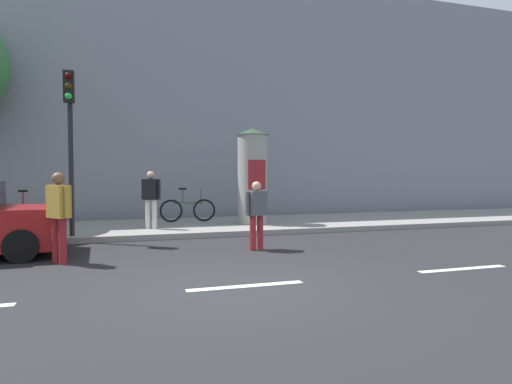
{
  "coord_description": "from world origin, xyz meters",
  "views": [
    {
      "loc": [
        -1.77,
        -6.23,
        1.69
      ],
      "look_at": [
        0.78,
        2.0,
        1.33
      ],
      "focal_mm": 30.58,
      "sensor_mm": 36.0,
      "label": 1
    }
  ],
  "objects_px": {
    "traffic_light": "(70,125)",
    "pedestrian_tallest": "(151,195)",
    "poster_column": "(252,175)",
    "bicycle_upright": "(30,215)",
    "pedestrian_with_bag": "(256,210)",
    "bicycle_leaning": "(188,210)",
    "pedestrian_with_backpack": "(59,210)"
  },
  "relations": [
    {
      "from": "pedestrian_tallest",
      "to": "bicycle_upright",
      "type": "xyz_separation_m",
      "value": [
        -3.25,
        1.0,
        -0.55
      ]
    },
    {
      "from": "pedestrian_with_bag",
      "to": "pedestrian_tallest",
      "type": "xyz_separation_m",
      "value": [
        -2.05,
        3.27,
        0.19
      ]
    },
    {
      "from": "traffic_light",
      "to": "bicycle_upright",
      "type": "xyz_separation_m",
      "value": [
        -1.28,
        2.0,
        -2.32
      ]
    },
    {
      "from": "bicycle_upright",
      "to": "pedestrian_with_backpack",
      "type": "bearing_deg",
      "value": -73.87
    },
    {
      "from": "traffic_light",
      "to": "poster_column",
      "type": "relative_size",
      "value": 1.36
    },
    {
      "from": "bicycle_upright",
      "to": "pedestrian_tallest",
      "type": "bearing_deg",
      "value": -17.17
    },
    {
      "from": "traffic_light",
      "to": "pedestrian_with_bag",
      "type": "distance_m",
      "value": 5.02
    },
    {
      "from": "poster_column",
      "to": "pedestrian_with_bag",
      "type": "xyz_separation_m",
      "value": [
        -1.04,
        -3.71,
        -0.74
      ]
    },
    {
      "from": "poster_column",
      "to": "pedestrian_with_backpack",
      "type": "distance_m",
      "value": 6.47
    },
    {
      "from": "bicycle_upright",
      "to": "bicycle_leaning",
      "type": "bearing_deg",
      "value": 6.11
    },
    {
      "from": "poster_column",
      "to": "bicycle_upright",
      "type": "relative_size",
      "value": 1.67
    },
    {
      "from": "traffic_light",
      "to": "pedestrian_tallest",
      "type": "distance_m",
      "value": 2.83
    },
    {
      "from": "poster_column",
      "to": "bicycle_leaning",
      "type": "height_order",
      "value": "poster_column"
    },
    {
      "from": "bicycle_leaning",
      "to": "pedestrian_tallest",
      "type": "bearing_deg",
      "value": -129.85
    },
    {
      "from": "traffic_light",
      "to": "pedestrian_with_backpack",
      "type": "xyz_separation_m",
      "value": [
        0.05,
        -2.62,
        -1.84
      ]
    },
    {
      "from": "poster_column",
      "to": "pedestrian_with_bag",
      "type": "bearing_deg",
      "value": -105.62
    },
    {
      "from": "pedestrian_with_backpack",
      "to": "pedestrian_tallest",
      "type": "distance_m",
      "value": 4.09
    },
    {
      "from": "traffic_light",
      "to": "pedestrian_tallest",
      "type": "relative_size",
      "value": 2.49
    },
    {
      "from": "pedestrian_with_bag",
      "to": "bicycle_upright",
      "type": "bearing_deg",
      "value": 141.11
    },
    {
      "from": "poster_column",
      "to": "pedestrian_with_bag",
      "type": "relative_size",
      "value": 1.93
    },
    {
      "from": "pedestrian_tallest",
      "to": "pedestrian_with_bag",
      "type": "bearing_deg",
      "value": -57.89
    },
    {
      "from": "pedestrian_with_backpack",
      "to": "pedestrian_tallest",
      "type": "bearing_deg",
      "value": 62.09
    },
    {
      "from": "traffic_light",
      "to": "bicycle_leaning",
      "type": "bearing_deg",
      "value": 37.75
    },
    {
      "from": "pedestrian_with_backpack",
      "to": "pedestrian_with_bag",
      "type": "bearing_deg",
      "value": 4.9
    },
    {
      "from": "poster_column",
      "to": "bicycle_upright",
      "type": "xyz_separation_m",
      "value": [
        -6.34,
        0.57,
        -1.1
      ]
    },
    {
      "from": "traffic_light",
      "to": "bicycle_leaning",
      "type": "height_order",
      "value": "traffic_light"
    },
    {
      "from": "poster_column",
      "to": "pedestrian_tallest",
      "type": "relative_size",
      "value": 1.82
    },
    {
      "from": "traffic_light",
      "to": "pedestrian_tallest",
      "type": "xyz_separation_m",
      "value": [
        1.96,
        1.0,
        -1.78
      ]
    },
    {
      "from": "traffic_light",
      "to": "pedestrian_tallest",
      "type": "height_order",
      "value": "traffic_light"
    },
    {
      "from": "traffic_light",
      "to": "pedestrian_tallest",
      "type": "bearing_deg",
      "value": 26.88
    },
    {
      "from": "poster_column",
      "to": "bicycle_leaning",
      "type": "distance_m",
      "value": 2.39
    },
    {
      "from": "traffic_light",
      "to": "poster_column",
      "type": "height_order",
      "value": "traffic_light"
    }
  ]
}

